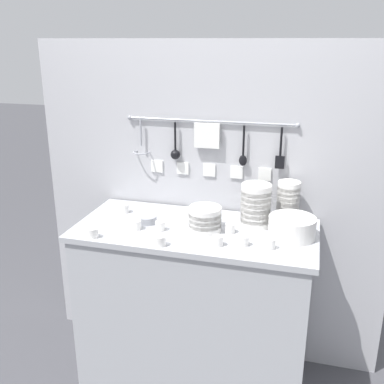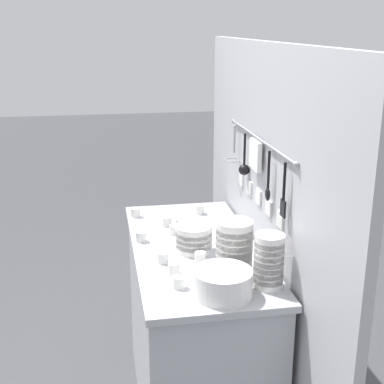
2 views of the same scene
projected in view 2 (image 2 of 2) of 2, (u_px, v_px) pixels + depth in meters
name	position (u px, v px, depth m)	size (l,w,h in m)	color
counter	(195.00, 333.00, 2.70)	(1.26, 0.59, 0.96)	#ADAFB5
back_wall	(262.00, 242.00, 2.61)	(2.06, 0.11, 1.90)	#B2B2B7
bowl_stack_back_corner	(234.00, 247.00, 2.26)	(0.16, 0.16, 0.23)	white
bowl_stack_wide_centre	(194.00, 238.00, 2.48)	(0.17, 0.17, 0.13)	white
bowl_stack_nested_right	(269.00, 261.00, 2.13)	(0.12, 0.12, 0.23)	white
plate_stack	(223.00, 283.00, 2.08)	(0.23, 0.23, 0.11)	white
steel_mixing_bowl	(186.00, 223.00, 2.80)	(0.10, 0.10, 0.04)	#93969E
cup_beside_plates	(174.00, 230.00, 2.69)	(0.05, 0.05, 0.05)	white
cup_edge_near	(163.00, 258.00, 2.37)	(0.05, 0.05, 0.05)	white
cup_by_caddy	(135.00, 212.00, 2.94)	(0.05, 0.05, 0.05)	white
cup_edge_far	(179.00, 282.00, 2.15)	(0.05, 0.05, 0.05)	white
cup_front_left	(200.00, 257.00, 2.37)	(0.05, 0.05, 0.05)	white
cup_back_left	(174.00, 269.00, 2.26)	(0.05, 0.05, 0.05)	white
cup_mid_row	(141.00, 237.00, 2.61)	(0.05, 0.05, 0.05)	white
cup_front_right	(200.00, 209.00, 2.99)	(0.05, 0.05, 0.05)	white
cup_back_right	(222.00, 233.00, 2.65)	(0.05, 0.05, 0.05)	white
cup_centre	(167.00, 221.00, 2.81)	(0.05, 0.05, 0.05)	white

